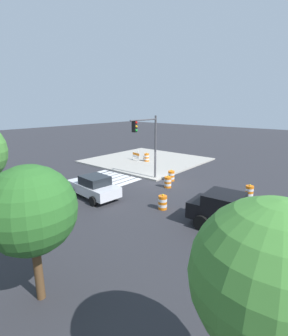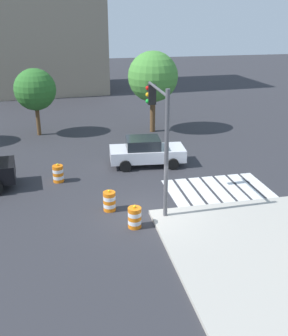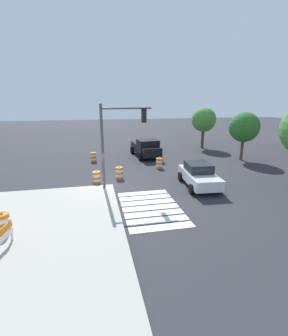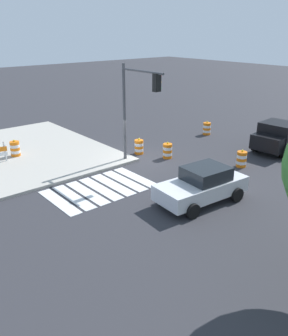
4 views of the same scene
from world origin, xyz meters
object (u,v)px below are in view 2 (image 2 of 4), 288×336
object	(u,v)px
sports_car	(146,151)
traffic_barrel_near_corner	(135,217)
traffic_barrel_median_far	(109,201)
street_tree_streetside_near	(153,77)
traffic_light_pole	(160,125)
traffic_barrel_median_near	(58,174)
street_tree_streetside_mid	(35,90)

from	to	relation	value
sports_car	traffic_barrel_near_corner	size ratio (longest dim) A/B	4.36
sports_car	traffic_barrel_near_corner	bearing A→B (deg)	-106.17
traffic_barrel_near_corner	traffic_barrel_median_far	size ratio (longest dim) A/B	1.00
sports_car	street_tree_streetside_near	xyz separation A→B (m)	(1.92, 6.59, 3.20)
traffic_barrel_near_corner	street_tree_streetside_near	distance (m)	14.59
traffic_barrel_near_corner	traffic_light_pole	distance (m)	4.07
traffic_barrel_near_corner	sports_car	bearing A→B (deg)	73.83
traffic_barrel_near_corner	traffic_barrel_median_near	world-z (taller)	same
traffic_barrel_median_near	traffic_light_pole	distance (m)	6.88
traffic_barrel_median_near	street_tree_streetside_mid	world-z (taller)	street_tree_streetside_mid
traffic_barrel_median_near	sports_car	bearing A→B (deg)	16.13
traffic_barrel_median_far	street_tree_streetside_mid	distance (m)	13.45
traffic_barrel_near_corner	street_tree_streetside_mid	xyz separation A→B (m)	(-4.27, 14.43, 2.82)
traffic_barrel_near_corner	traffic_barrel_median_far	world-z (taller)	same
sports_car	traffic_barrel_near_corner	world-z (taller)	sports_car
sports_car	traffic_barrel_median_near	bearing A→B (deg)	-163.87
sports_car	street_tree_streetside_near	world-z (taller)	street_tree_streetside_near
traffic_light_pole	traffic_barrel_median_far	bearing A→B (deg)	176.80
traffic_barrel_near_corner	traffic_barrel_median_near	size ratio (longest dim) A/B	1.00
traffic_barrel_median_far	street_tree_streetside_mid	world-z (taller)	street_tree_streetside_mid
traffic_barrel_median_far	street_tree_streetside_mid	bearing A→B (deg)	105.17
traffic_barrel_median_far	traffic_light_pole	bearing A→B (deg)	-3.20
traffic_barrel_near_corner	traffic_light_pole	size ratio (longest dim) A/B	0.19
traffic_barrel_median_near	traffic_barrel_near_corner	bearing A→B (deg)	-61.18
traffic_barrel_median_near	traffic_barrel_median_far	bearing A→B (deg)	-59.72
street_tree_streetside_near	street_tree_streetside_mid	bearing A→B (deg)	174.13
traffic_barrel_median_near	street_tree_streetside_near	world-z (taller)	street_tree_streetside_near
sports_car	street_tree_streetside_mid	bearing A→B (deg)	130.24
traffic_barrel_near_corner	traffic_barrel_median_far	xyz separation A→B (m)	(-0.83, 1.73, 0.00)
traffic_barrel_median_near	street_tree_streetside_near	bearing A→B (deg)	49.05
traffic_barrel_median_far	traffic_light_pole	distance (m)	4.13
sports_car	traffic_barrel_median_far	bearing A→B (deg)	-118.48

